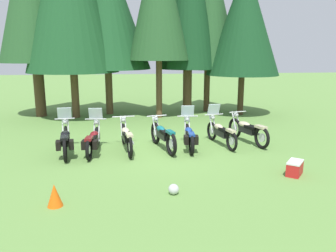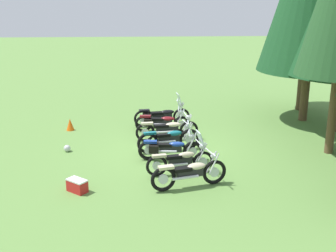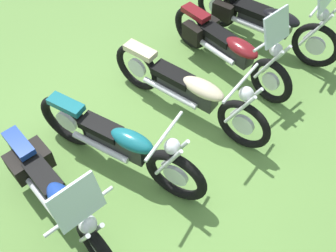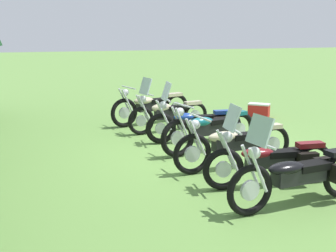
{
  "view_description": "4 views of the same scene",
  "coord_description": "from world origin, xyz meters",
  "px_view_note": "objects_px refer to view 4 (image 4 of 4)",
  "views": [
    {
      "loc": [
        -1.08,
        -10.65,
        3.12
      ],
      "look_at": [
        0.28,
        0.11,
        0.74
      ],
      "focal_mm": 35.83,
      "sensor_mm": 36.0,
      "label": 1
    },
    {
      "loc": [
        14.84,
        -0.92,
        5.5
      ],
      "look_at": [
        -0.6,
        -0.08,
        0.72
      ],
      "focal_mm": 47.35,
      "sensor_mm": 36.0,
      "label": 2
    },
    {
      "loc": [
        1.62,
        2.16,
        4.09
      ],
      "look_at": [
        -0.31,
        0.32,
        0.76
      ],
      "focal_mm": 42.02,
      "sensor_mm": 36.0,
      "label": 3
    },
    {
      "loc": [
        -8.45,
        3.41,
        2.52
      ],
      "look_at": [
        0.25,
        0.75,
        0.56
      ],
      "focal_mm": 49.68,
      "sensor_mm": 36.0,
      "label": 4
    }
  ],
  "objects_px": {
    "motorcycle_0": "(300,174)",
    "motorcycle_3": "(209,130)",
    "motorcycle_6": "(150,106)",
    "motorcycle_1": "(271,159)",
    "motorcycle_4": "(196,122)",
    "motorcycle_5": "(168,113)",
    "motorcycle_2": "(233,144)",
    "picnic_cooler": "(259,110)"
  },
  "relations": [
    {
      "from": "motorcycle_3",
      "to": "picnic_cooler",
      "type": "xyz_separation_m",
      "value": [
        3.14,
        -2.79,
        -0.28
      ]
    },
    {
      "from": "motorcycle_3",
      "to": "motorcycle_2",
      "type": "bearing_deg",
      "value": 76.17
    },
    {
      "from": "motorcycle_0",
      "to": "motorcycle_2",
      "type": "distance_m",
      "value": 1.9
    },
    {
      "from": "motorcycle_3",
      "to": "motorcycle_1",
      "type": "bearing_deg",
      "value": 81.07
    },
    {
      "from": "motorcycle_4",
      "to": "motorcycle_6",
      "type": "xyz_separation_m",
      "value": [
        2.16,
        0.46,
        0.03
      ]
    },
    {
      "from": "motorcycle_0",
      "to": "motorcycle_3",
      "type": "distance_m",
      "value": 3.08
    },
    {
      "from": "motorcycle_3",
      "to": "motorcycle_6",
      "type": "height_order",
      "value": "motorcycle_3"
    },
    {
      "from": "motorcycle_3",
      "to": "motorcycle_6",
      "type": "bearing_deg",
      "value": -95.44
    },
    {
      "from": "motorcycle_0",
      "to": "picnic_cooler",
      "type": "distance_m",
      "value": 6.76
    },
    {
      "from": "motorcycle_0",
      "to": "motorcycle_3",
      "type": "xyz_separation_m",
      "value": [
        3.07,
        0.16,
        -0.01
      ]
    },
    {
      "from": "motorcycle_0",
      "to": "motorcycle_4",
      "type": "xyz_separation_m",
      "value": [
        3.95,
        0.12,
        -0.03
      ]
    },
    {
      "from": "motorcycle_0",
      "to": "picnic_cooler",
      "type": "relative_size",
      "value": 3.58
    },
    {
      "from": "motorcycle_1",
      "to": "motorcycle_4",
      "type": "height_order",
      "value": "motorcycle_4"
    },
    {
      "from": "motorcycle_3",
      "to": "motorcycle_4",
      "type": "distance_m",
      "value": 0.88
    },
    {
      "from": "motorcycle_0",
      "to": "motorcycle_6",
      "type": "relative_size",
      "value": 1.04
    },
    {
      "from": "motorcycle_2",
      "to": "picnic_cooler",
      "type": "relative_size",
      "value": 3.63
    },
    {
      "from": "motorcycle_1",
      "to": "motorcycle_2",
      "type": "bearing_deg",
      "value": -75.56
    },
    {
      "from": "motorcycle_0",
      "to": "motorcycle_1",
      "type": "distance_m",
      "value": 0.85
    },
    {
      "from": "motorcycle_5",
      "to": "motorcycle_6",
      "type": "height_order",
      "value": "motorcycle_5"
    },
    {
      "from": "motorcycle_1",
      "to": "motorcycle_4",
      "type": "xyz_separation_m",
      "value": [
        3.1,
        0.14,
        -0.0
      ]
    },
    {
      "from": "picnic_cooler",
      "to": "motorcycle_5",
      "type": "bearing_deg",
      "value": 110.0
    },
    {
      "from": "motorcycle_3",
      "to": "motorcycle_6",
      "type": "distance_m",
      "value": 3.07
    },
    {
      "from": "motorcycle_4",
      "to": "motorcycle_5",
      "type": "height_order",
      "value": "motorcycle_4"
    },
    {
      "from": "motorcycle_5",
      "to": "motorcycle_6",
      "type": "bearing_deg",
      "value": -91.92
    },
    {
      "from": "motorcycle_6",
      "to": "motorcycle_4",
      "type": "bearing_deg",
      "value": 86.45
    },
    {
      "from": "motorcycle_6",
      "to": "picnic_cooler",
      "type": "distance_m",
      "value": 3.23
    },
    {
      "from": "motorcycle_4",
      "to": "motorcycle_1",
      "type": "bearing_deg",
      "value": 97.42
    },
    {
      "from": "motorcycle_1",
      "to": "motorcycle_3",
      "type": "bearing_deg",
      "value": -81.05
    },
    {
      "from": "motorcycle_3",
      "to": "motorcycle_5",
      "type": "relative_size",
      "value": 1.05
    },
    {
      "from": "motorcycle_0",
      "to": "motorcycle_3",
      "type": "bearing_deg",
      "value": -95.33
    },
    {
      "from": "motorcycle_5",
      "to": "picnic_cooler",
      "type": "bearing_deg",
      "value": -170.9
    },
    {
      "from": "motorcycle_1",
      "to": "motorcycle_6",
      "type": "xyz_separation_m",
      "value": [
        5.26,
        0.59,
        0.02
      ]
    },
    {
      "from": "motorcycle_1",
      "to": "picnic_cooler",
      "type": "bearing_deg",
      "value": -111.53
    },
    {
      "from": "motorcycle_2",
      "to": "motorcycle_6",
      "type": "xyz_separation_m",
      "value": [
        4.22,
        0.41,
        0.01
      ]
    },
    {
      "from": "motorcycle_3",
      "to": "motorcycle_0",
      "type": "bearing_deg",
      "value": 79.56
    },
    {
      "from": "motorcycle_4",
      "to": "motorcycle_0",
      "type": "bearing_deg",
      "value": 96.64
    },
    {
      "from": "motorcycle_6",
      "to": "picnic_cooler",
      "type": "height_order",
      "value": "motorcycle_6"
    },
    {
      "from": "motorcycle_1",
      "to": "picnic_cooler",
      "type": "xyz_separation_m",
      "value": [
        5.37,
        -2.62,
        -0.26
      ]
    },
    {
      "from": "picnic_cooler",
      "to": "motorcycle_6",
      "type": "bearing_deg",
      "value": 91.84
    },
    {
      "from": "motorcycle_0",
      "to": "motorcycle_1",
      "type": "relative_size",
      "value": 1.07
    },
    {
      "from": "motorcycle_0",
      "to": "motorcycle_2",
      "type": "xyz_separation_m",
      "value": [
        1.89,
        0.17,
        -0.01
      ]
    },
    {
      "from": "motorcycle_3",
      "to": "motorcycle_6",
      "type": "xyz_separation_m",
      "value": [
        3.04,
        0.42,
        0.0
      ]
    }
  ]
}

